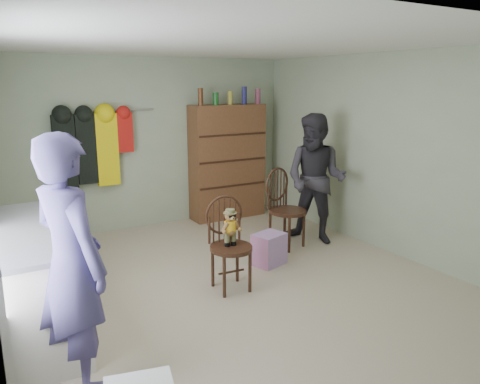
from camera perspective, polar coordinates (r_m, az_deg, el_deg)
ground_plane at (r=5.19m, az=-1.29°, el=-11.04°), size 5.00×5.00×0.00m
room_walls at (r=5.23m, az=-4.24°, el=7.11°), size 5.00×5.00×5.00m
counter at (r=4.47m, az=-24.06°, el=-9.77°), size 0.64×1.86×0.94m
chair_front at (r=4.88m, az=-1.35°, el=-5.45°), size 0.47×0.47×0.98m
chair_far at (r=6.17m, az=5.38°, el=-1.58°), size 0.57×0.57×1.05m
striped_bag at (r=5.63m, az=3.56°, el=-6.96°), size 0.43×0.37×0.38m
person_left at (r=3.43m, az=-19.89°, el=-8.38°), size 0.64×0.77×1.83m
person_right at (r=6.33m, az=9.21°, el=1.56°), size 1.00×1.06×1.74m
dresser at (r=7.45m, az=-1.54°, el=3.76°), size 1.20×0.39×2.07m
coat_rack at (r=6.74m, az=-17.63°, el=5.07°), size 1.42×0.12×1.09m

